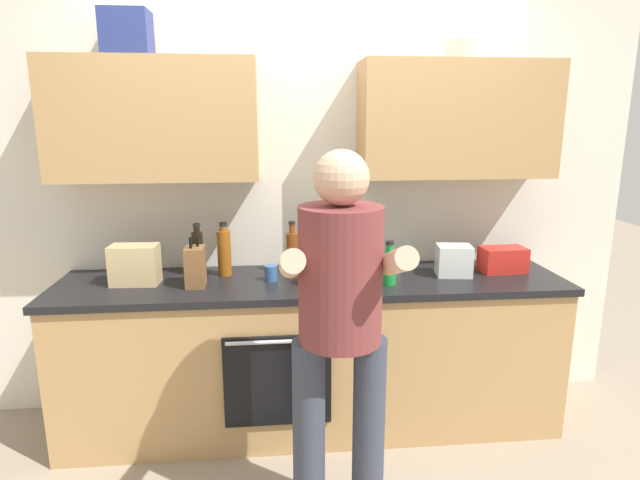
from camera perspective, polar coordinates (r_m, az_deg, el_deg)
ground_plane at (r=3.34m, az=-0.74°, el=-19.22°), size 12.00×12.00×0.00m
back_wall_unit at (r=3.11m, az=-1.33°, el=7.68°), size 4.00×0.38×2.50m
counter at (r=3.12m, az=-0.78°, el=-12.20°), size 2.84×0.67×0.90m
person_standing at (r=2.16m, az=2.21°, el=-8.43°), size 0.49×0.45×1.67m
bottle_vinegar at (r=3.03m, az=-3.04°, el=-1.30°), size 0.07×0.07×0.31m
bottle_syrup at (r=3.05m, az=-10.37°, el=-1.29°), size 0.08×0.08×0.31m
bottle_soy at (r=3.07m, az=-13.14°, el=-1.35°), size 0.06×0.06×0.30m
bottle_soda at (r=2.87m, az=7.52°, el=-2.96°), size 0.08×0.08×0.24m
bottle_water at (r=2.95m, az=3.92°, el=-1.77°), size 0.07×0.07×0.32m
cup_coffee at (r=3.14m, az=7.98°, el=-2.46°), size 0.08×0.08×0.09m
cup_tea at (r=2.93m, az=-5.35°, el=-3.61°), size 0.07×0.07×0.09m
knife_block at (r=2.89m, az=-13.40°, el=-2.83°), size 0.10×0.14×0.28m
potted_herb at (r=2.80m, az=0.91°, el=-2.37°), size 0.16×0.16×0.24m
grocery_bag_produce at (r=3.10m, az=14.35°, el=-2.18°), size 0.21×0.18×0.18m
grocery_bag_bread at (r=3.02m, az=-19.49°, el=-2.56°), size 0.26×0.16×0.22m
grocery_bag_crisps at (r=3.27m, az=19.25°, el=-2.02°), size 0.27×0.17×0.15m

